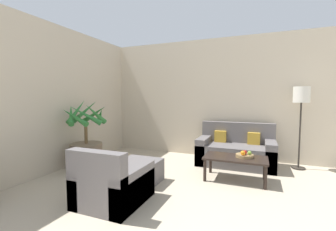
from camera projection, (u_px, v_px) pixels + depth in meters
wall_back at (261, 98)px, 4.79m from camera, size 8.57×0.06×2.70m
potted_palm at (86, 147)px, 4.28m from camera, size 0.84×0.84×1.34m
sofa_loveseat at (236, 151)px, 4.57m from camera, size 1.49×0.80×0.84m
floor_lamp at (301, 100)px, 4.22m from camera, size 0.29×0.29×1.57m
coffee_table at (235, 160)px, 3.69m from camera, size 1.00×0.55×0.39m
fruit_bowl at (245, 156)px, 3.68m from camera, size 0.28×0.28×0.05m
apple_red at (245, 152)px, 3.67m from camera, size 0.07×0.07×0.07m
apple_green at (250, 153)px, 3.63m from camera, size 0.06×0.06×0.06m
orange_fruit at (243, 153)px, 3.61m from camera, size 0.07×0.07×0.07m
armchair at (113, 184)px, 2.89m from camera, size 0.76×0.84×0.75m
ottoman at (140, 171)px, 3.63m from camera, size 0.63×0.53×0.36m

